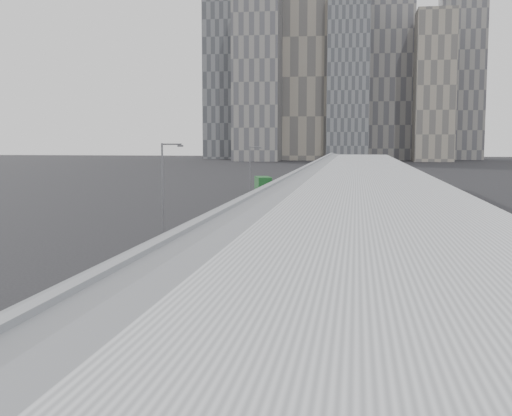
% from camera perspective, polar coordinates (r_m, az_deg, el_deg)
% --- Properties ---
extents(sidewalk, '(10.00, 170.00, 0.12)m').
position_cam_1_polar(sidewalk, '(64.40, 5.75, -2.80)').
color(sidewalk, gray).
rests_on(sidewalk, ground).
extents(lane_line, '(0.12, 160.00, 0.02)m').
position_cam_1_polar(lane_line, '(65.80, -3.43, -2.64)').
color(lane_line, gold).
rests_on(lane_line, ground).
extents(depot, '(12.45, 160.40, 7.20)m').
position_cam_1_polar(depot, '(63.87, 9.36, 0.20)').
color(depot, gray).
rests_on(depot, ground).
extents(skyline, '(145.00, 64.00, 120.00)m').
position_cam_1_polar(skyline, '(335.57, 6.37, 13.01)').
color(skyline, slate).
rests_on(skyline, ground).
extents(bus_1, '(3.82, 13.93, 4.02)m').
position_cam_1_polar(bus_1, '(30.23, -11.06, -9.86)').
color(bus_1, black).
rests_on(bus_1, ground).
extents(bus_2, '(3.12, 12.18, 3.53)m').
position_cam_1_polar(bus_2, '(42.90, -5.92, -5.34)').
color(bus_2, silver).
rests_on(bus_2, ground).
extents(bus_3, '(3.22, 12.48, 3.61)m').
position_cam_1_polar(bus_3, '(56.16, -1.98, -2.57)').
color(bus_3, slate).
rests_on(bus_3, ground).
extents(bus_4, '(3.15, 13.39, 3.89)m').
position_cam_1_polar(bus_4, '(70.56, 0.05, -0.70)').
color(bus_4, '#ABADB5').
rests_on(bus_4, ground).
extents(bus_5, '(3.66, 12.65, 3.65)m').
position_cam_1_polar(bus_5, '(84.15, 1.65, 0.32)').
color(bus_5, black).
rests_on(bus_5, ground).
extents(bus_6, '(3.56, 13.61, 3.94)m').
position_cam_1_polar(bus_6, '(99.16, 3.21, 1.25)').
color(bus_6, silver).
rests_on(bus_6, ground).
extents(bus_7, '(3.05, 13.78, 4.01)m').
position_cam_1_polar(bus_7, '(114.49, 3.72, 1.90)').
color(bus_7, slate).
rests_on(bus_7, ground).
extents(tree_0, '(1.70, 1.70, 4.77)m').
position_cam_1_polar(tree_0, '(20.48, -10.15, -11.25)').
color(tree_0, black).
rests_on(tree_0, ground).
extents(tree_1, '(1.15, 1.15, 3.67)m').
position_cam_1_polar(tree_1, '(41.28, 0.13, -3.62)').
color(tree_1, black).
rests_on(tree_1, ground).
extents(tree_2, '(1.41, 1.41, 3.88)m').
position_cam_1_polar(tree_2, '(63.85, 3.16, -0.09)').
color(tree_2, black).
rests_on(tree_2, ground).
extents(tree_3, '(1.43, 1.43, 4.04)m').
position_cam_1_polar(tree_3, '(86.77, 4.68, 1.61)').
color(tree_3, black).
rests_on(tree_3, ground).
extents(tree_4, '(2.17, 2.17, 4.64)m').
position_cam_1_polar(tree_4, '(111.85, 5.45, 2.73)').
color(tree_4, black).
rests_on(tree_4, ground).
extents(street_lamp_near, '(2.04, 0.22, 9.68)m').
position_cam_1_polar(street_lamp_near, '(58.52, -8.13, 1.68)').
color(street_lamp_near, '#59595E').
rests_on(street_lamp_near, ground).
extents(street_lamp_far, '(2.04, 0.22, 8.93)m').
position_cam_1_polar(street_lamp_far, '(104.84, -0.44, 3.43)').
color(street_lamp_far, '#59595E').
rests_on(street_lamp_far, ground).
extents(shipping_container, '(4.18, 6.58, 2.96)m').
position_cam_1_polar(shipping_container, '(123.28, 0.63, 2.11)').
color(shipping_container, '#15461C').
rests_on(shipping_container, ground).
extents(suv, '(2.93, 5.27, 1.40)m').
position_cam_1_polar(suv, '(136.90, 1.65, 2.17)').
color(suv, black).
rests_on(suv, ground).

